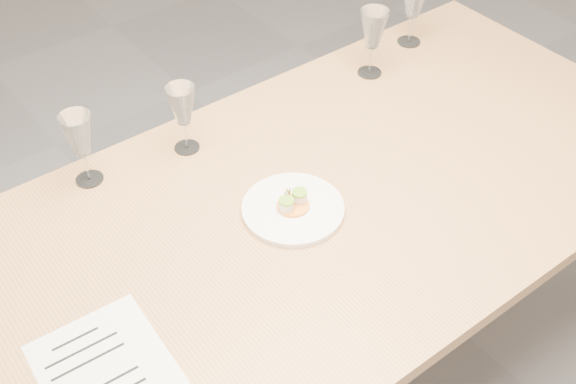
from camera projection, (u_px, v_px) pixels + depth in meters
dining_table at (262, 248)px, 1.77m from camera, size 2.40×1.00×0.75m
dinner_plate at (293, 208)px, 1.76m from camera, size 0.25×0.25×0.07m
recipe_sheet at (108, 373)px, 1.43m from camera, size 0.26×0.32×0.00m
wine_glass_0 at (79, 136)px, 1.75m from camera, size 0.08×0.08×0.20m
wine_glass_1 at (182, 107)px, 1.85m from camera, size 0.08×0.08×0.20m
wine_glass_2 at (373, 30)px, 2.11m from camera, size 0.08×0.08×0.21m
wine_glass_3 at (414, 0)px, 2.24m from camera, size 0.09×0.09×0.22m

